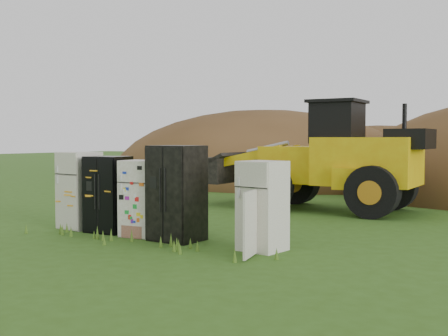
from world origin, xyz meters
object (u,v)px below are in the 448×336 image
at_px(fridge_leftmost, 80,190).
at_px(fridge_open_door, 263,206).
at_px(fridge_black_side, 108,194).
at_px(wheel_loader, 311,155).
at_px(fridge_dark_mid, 177,193).
at_px(fridge_sticker, 141,198).

relative_size(fridge_leftmost, fridge_open_door, 1.06).
bearing_deg(fridge_black_side, fridge_leftmost, 171.96).
bearing_deg(wheel_loader, fridge_black_side, -110.49).
distance_m(fridge_dark_mid, wheel_loader, 6.27).
relative_size(fridge_sticker, fridge_open_door, 0.97).
bearing_deg(wheel_loader, fridge_sticker, -102.29).
xyz_separation_m(fridge_black_side, wheel_loader, (2.11, 6.25, 0.75)).
xyz_separation_m(fridge_black_side, fridge_dark_mid, (1.91, 0.01, 0.13)).
bearing_deg(fridge_open_door, wheel_loader, 113.20).
bearing_deg(fridge_sticker, fridge_dark_mid, -6.82).
bearing_deg(fridge_dark_mid, fridge_leftmost, -178.32).
bearing_deg(wheel_loader, fridge_leftmost, -117.96).
height_order(fridge_dark_mid, wheel_loader, wheel_loader).
xyz_separation_m(fridge_leftmost, fridge_dark_mid, (2.85, -0.02, 0.09)).
xyz_separation_m(fridge_black_side, fridge_open_door, (3.89, 0.04, -0.01)).
distance_m(fridge_leftmost, fridge_dark_mid, 2.85).
height_order(fridge_sticker, wheel_loader, wheel_loader).
height_order(fridge_black_side, fridge_dark_mid, fridge_dark_mid).
relative_size(fridge_leftmost, fridge_black_side, 1.05).
bearing_deg(fridge_black_side, wheel_loader, 65.58).
relative_size(fridge_open_door, wheel_loader, 0.25).
xyz_separation_m(fridge_leftmost, fridge_open_door, (4.82, 0.01, -0.05)).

